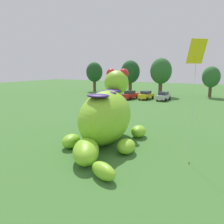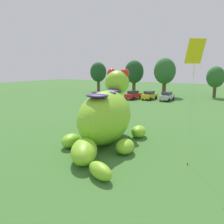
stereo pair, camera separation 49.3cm
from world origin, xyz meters
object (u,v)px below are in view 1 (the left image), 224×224
(car_yellow, at_px, (146,95))
(spectator_mid_field, at_px, (87,117))
(car_red, at_px, (130,95))
(car_silver, at_px, (164,96))
(giant_inflatable_creature, at_px, (106,116))
(tethered_flying_kite, at_px, (197,53))

(car_yellow, xyz_separation_m, spectator_mid_field, (2.01, -22.88, -0.01))
(car_red, xyz_separation_m, spectator_mid_field, (4.96, -21.60, -0.01))
(car_red, distance_m, car_silver, 6.65)
(giant_inflatable_creature, xyz_separation_m, tethered_flying_kite, (7.19, -1.23, 4.88))
(giant_inflatable_creature, bearing_deg, tethered_flying_kite, -9.73)
(spectator_mid_field, distance_m, tethered_flying_kite, 14.63)
(car_silver, xyz_separation_m, spectator_mid_field, (-1.52, -23.10, -0.01))
(car_red, height_order, car_yellow, same)
(car_silver, bearing_deg, tethered_flying_kite, -69.40)
(tethered_flying_kite, bearing_deg, car_yellow, 116.77)
(tethered_flying_kite, bearing_deg, giant_inflatable_creature, 170.27)
(car_yellow, relative_size, tethered_flying_kite, 0.53)
(car_silver, bearing_deg, giant_inflatable_creature, -82.75)
(spectator_mid_field, bearing_deg, car_silver, 86.24)
(car_yellow, height_order, car_silver, same)
(giant_inflatable_creature, height_order, tethered_flying_kite, tethered_flying_kite)
(giant_inflatable_creature, xyz_separation_m, car_red, (-9.91, 25.54, -1.41))
(spectator_mid_field, bearing_deg, giant_inflatable_creature, -38.53)
(giant_inflatable_creature, xyz_separation_m, spectator_mid_field, (-4.96, 3.95, -1.42))
(car_red, bearing_deg, giant_inflatable_creature, -68.79)
(car_red, relative_size, spectator_mid_field, 2.50)
(giant_inflatable_creature, relative_size, car_yellow, 2.69)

